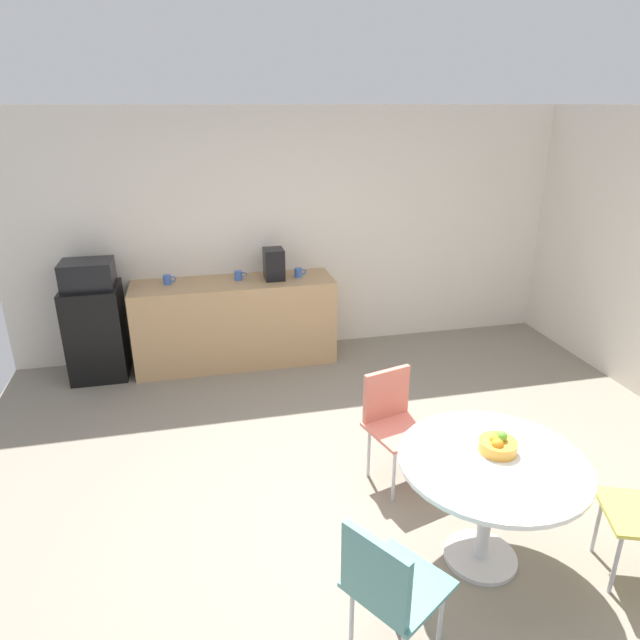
{
  "coord_description": "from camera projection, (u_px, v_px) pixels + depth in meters",
  "views": [
    {
      "loc": [
        -1.08,
        -2.89,
        2.61
      ],
      "look_at": [
        -0.11,
        1.27,
        0.95
      ],
      "focal_mm": 31.32,
      "sensor_mm": 36.0,
      "label": 1
    }
  ],
  "objects": [
    {
      "name": "mini_fridge",
      "position": [
        97.0,
        332.0,
        5.59
      ],
      "size": [
        0.54,
        0.54,
        0.94
      ],
      "primitive_type": "cube",
      "color": "black",
      "rests_on": "ground_plane"
    },
    {
      "name": "microwave",
      "position": [
        87.0,
        274.0,
        5.37
      ],
      "size": [
        0.48,
        0.38,
        0.26
      ],
      "primitive_type": "cube",
      "color": "black",
      "rests_on": "mini_fridge"
    },
    {
      "name": "mug_green",
      "position": [
        168.0,
        280.0,
        5.63
      ],
      "size": [
        0.13,
        0.08,
        0.09
      ],
      "color": "#3F66BF",
      "rests_on": "counter_block"
    },
    {
      "name": "coffee_maker",
      "position": [
        274.0,
        264.0,
        5.76
      ],
      "size": [
        0.2,
        0.24,
        0.32
      ],
      "primitive_type": "cube",
      "color": "black",
      "rests_on": "counter_block"
    },
    {
      "name": "counter_block",
      "position": [
        235.0,
        322.0,
        5.89
      ],
      "size": [
        2.07,
        0.6,
        0.9
      ],
      "primitive_type": "cube",
      "color": "tan",
      "rests_on": "ground_plane"
    },
    {
      "name": "chair_coral",
      "position": [
        393.0,
        414.0,
        4.02
      ],
      "size": [
        0.52,
        0.52,
        0.83
      ],
      "color": "silver",
      "rests_on": "ground_plane"
    },
    {
      "name": "ground_plane",
      "position": [
        378.0,
        514.0,
        3.8
      ],
      "size": [
        6.0,
        6.0,
        0.0
      ],
      "primitive_type": "plane",
      "color": "gray"
    },
    {
      "name": "mug_red",
      "position": [
        239.0,
        275.0,
        5.76
      ],
      "size": [
        0.13,
        0.08,
        0.09
      ],
      "color": "#3F66BF",
      "rests_on": "counter_block"
    },
    {
      "name": "round_table",
      "position": [
        490.0,
        479.0,
        3.22
      ],
      "size": [
        1.08,
        1.08,
        0.73
      ],
      "color": "silver",
      "rests_on": "ground_plane"
    },
    {
      "name": "mug_white",
      "position": [
        299.0,
        273.0,
        5.86
      ],
      "size": [
        0.13,
        0.08,
        0.09
      ],
      "color": "#3F66BF",
      "rests_on": "counter_block"
    },
    {
      "name": "chair_teal",
      "position": [
        387.0,
        582.0,
        2.61
      ],
      "size": [
        0.58,
        0.58,
        0.83
      ],
      "color": "silver",
      "rests_on": "ground_plane"
    },
    {
      "name": "fruit_bowl",
      "position": [
        498.0,
        444.0,
        3.22
      ],
      "size": [
        0.22,
        0.22,
        0.13
      ],
      "color": "gold",
      "rests_on": "round_table"
    },
    {
      "name": "wall_back",
      "position": [
        294.0,
        233.0,
        6.05
      ],
      "size": [
        6.0,
        0.1,
        2.6
      ],
      "primitive_type": "cube",
      "color": "silver",
      "rests_on": "ground_plane"
    }
  ]
}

